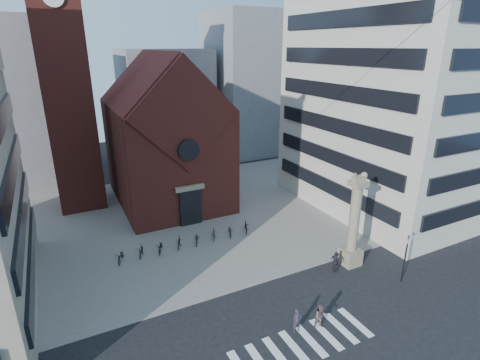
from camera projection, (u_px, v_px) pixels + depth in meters
name	position (u px, v px, depth m)	size (l,w,h in m)	color
ground	(272.00, 319.00, 26.91)	(120.00, 120.00, 0.00)	black
piazza	(185.00, 217.00, 42.84)	(46.00, 30.00, 0.05)	gray
zebra_crossing	(303.00, 344.00, 24.62)	(10.20, 3.20, 0.01)	white
church	(165.00, 138.00, 45.20)	(12.00, 16.65, 18.00)	maroon
campanile	(63.00, 72.00, 40.79)	(5.50, 5.50, 31.20)	maroon
building_right	(403.00, 69.00, 41.75)	(18.00, 22.00, 32.00)	#B8B4A6
bg_block_mid	(166.00, 104.00, 64.15)	(14.00, 12.00, 18.00)	gray
bg_block_right	(256.00, 84.00, 67.42)	(16.00, 14.00, 24.00)	gray
lion_column	(353.00, 229.00, 32.51)	(1.63, 1.60, 8.68)	gray
traffic_light	(405.00, 257.00, 30.39)	(0.13, 0.16, 4.30)	black
pedestrian_0	(297.00, 320.00, 25.45)	(0.64, 0.42, 1.77)	#2C2737
pedestrian_1	(321.00, 316.00, 25.75)	(0.91, 0.71, 1.86)	#5F4D4C
pedestrian_2	(336.00, 262.00, 32.15)	(1.13, 0.47, 1.93)	#27272E
scooter_0	(121.00, 256.00, 33.80)	(0.66, 1.91, 1.00)	black
scooter_1	(141.00, 251.00, 34.56)	(0.52, 1.85, 1.11)	black
scooter_2	(160.00, 247.00, 35.36)	(0.66, 1.91, 1.00)	black
scooter_3	(179.00, 242.00, 36.12)	(0.52, 1.85, 1.11)	black
scooter_4	(197.00, 239.00, 36.91)	(0.66, 1.91, 1.00)	black
scooter_5	(214.00, 234.00, 37.67)	(0.52, 1.85, 1.11)	black
scooter_6	(230.00, 231.00, 38.47)	(0.66, 1.91, 1.00)	black
scooter_7	(246.00, 227.00, 39.23)	(0.52, 1.85, 1.11)	black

